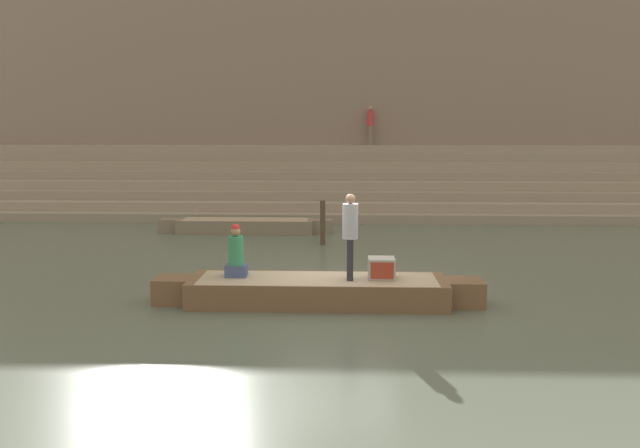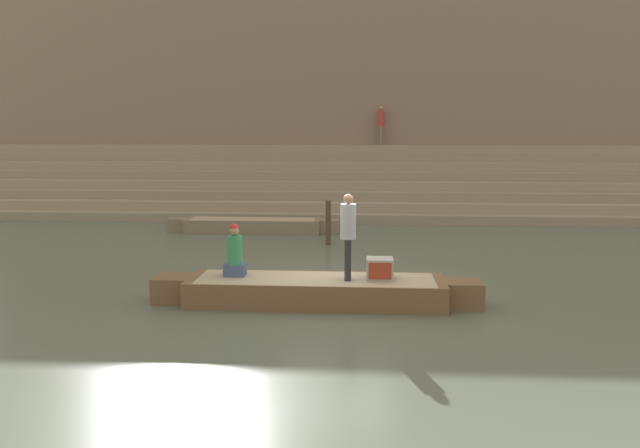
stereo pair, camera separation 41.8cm
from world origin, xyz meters
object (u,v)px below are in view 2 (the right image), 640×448
at_px(person_rowing, 235,254).
at_px(tv_set, 380,268).
at_px(moored_boat_shore, 253,225).
at_px(mooring_post, 328,223).
at_px(rowboat_main, 316,290).
at_px(person_on_steps, 381,122).
at_px(person_standing, 348,230).

distance_m(person_rowing, tv_set, 2.89).
relative_size(moored_boat_shore, mooring_post, 4.35).
height_order(person_rowing, moored_boat_shore, person_rowing).
xyz_separation_m(moored_boat_shore, mooring_post, (2.63, -2.08, 0.42)).
bearing_deg(mooring_post, rowboat_main, -88.95).
xyz_separation_m(rowboat_main, person_on_steps, (1.64, 15.39, 3.42)).
bearing_deg(person_on_steps, person_rowing, -4.71).
bearing_deg(rowboat_main, moored_boat_shore, 109.01).
bearing_deg(person_rowing, mooring_post, 92.06).
bearing_deg(rowboat_main, person_on_steps, 84.84).
bearing_deg(mooring_post, person_rowing, -103.69).
xyz_separation_m(person_standing, tv_set, (0.62, 0.14, -0.78)).
relative_size(person_standing, mooring_post, 1.27).
relative_size(tv_set, mooring_post, 0.39).
height_order(moored_boat_shore, mooring_post, mooring_post).
distance_m(rowboat_main, moored_boat_shore, 8.84).
bearing_deg(moored_boat_shore, mooring_post, -43.76).
bearing_deg(moored_boat_shore, person_on_steps, 52.41).
relative_size(rowboat_main, moored_boat_shore, 1.12).
xyz_separation_m(person_standing, person_on_steps, (1.00, 15.46, 2.20)).
xyz_separation_m(person_rowing, person_on_steps, (3.26, 15.27, 2.74)).
bearing_deg(mooring_post, person_on_steps, 79.06).
bearing_deg(rowboat_main, person_rowing, 176.76).
xyz_separation_m(rowboat_main, person_standing, (0.63, -0.07, 1.22)).
distance_m(tv_set, mooring_post, 6.40).
bearing_deg(tv_set, person_standing, -171.36).
relative_size(mooring_post, person_on_steps, 0.79).
bearing_deg(person_standing, rowboat_main, -170.76).
xyz_separation_m(person_rowing, moored_boat_shore, (-1.12, 8.29, -0.70)).
xyz_separation_m(person_standing, person_rowing, (-2.26, 0.18, -0.54)).
relative_size(rowboat_main, person_rowing, 6.10).
distance_m(moored_boat_shore, person_on_steps, 8.94).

